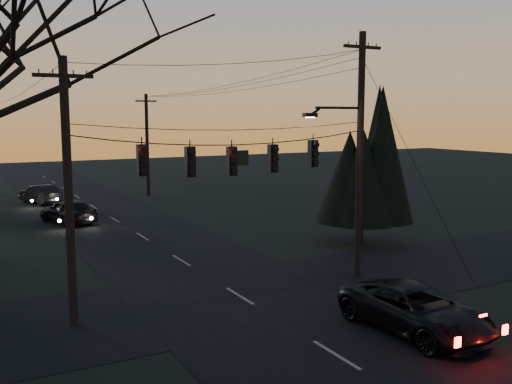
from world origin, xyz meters
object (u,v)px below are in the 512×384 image
utility_pole_far_r (148,195)px  suv_near (415,310)px  utility_pole_right (357,277)px  evergreen_right (361,159)px  sedan_oncoming_b (40,194)px  utility_pole_left (74,324)px  sedan_oncoming_a (68,211)px

utility_pole_far_r → suv_near: (-2.30, -33.75, 0.72)m
utility_pole_right → evergreen_right: (4.02, 4.87, 4.48)m
suv_near → utility_pole_far_r: bearing=83.0°
utility_pole_right → sedan_oncoming_b: bearing=107.5°
utility_pole_left → sedan_oncoming_a: (3.14, 18.12, 0.78)m
evergreen_right → sedan_oncoming_a: evergreen_right is taller
utility_pole_left → suv_near: bearing=-32.0°
utility_pole_left → sedan_oncoming_b: utility_pole_left is taller
evergreen_right → sedan_oncoming_a: size_ratio=1.71×
utility_pole_right → sedan_oncoming_b: utility_pole_right is taller
utility_pole_right → sedan_oncoming_a: bearing=114.8°
utility_pole_far_r → suv_near: utility_pole_far_r is taller
evergreen_right → sedan_oncoming_b: (-12.72, 22.76, -3.77)m
utility_pole_right → evergreen_right: bearing=50.5°
evergreen_right → sedan_oncoming_a: 18.50m
suv_near → sedan_oncoming_b: size_ratio=1.20×
utility_pole_far_r → sedan_oncoming_a: size_ratio=1.87×
utility_pole_far_r → evergreen_right: evergreen_right is taller
suv_near → sedan_oncoming_a: size_ratio=1.13×
evergreen_right → utility_pole_left: bearing=-162.6°
utility_pole_left → suv_near: (9.20, -5.75, 0.72)m
suv_near → sedan_oncoming_b: (-6.40, 33.38, -0.01)m
sedan_oncoming_a → sedan_oncoming_b: (-0.34, 9.51, -0.06)m
utility_pole_left → sedan_oncoming_a: utility_pole_left is taller
suv_near → sedan_oncoming_b: 33.99m
utility_pole_right → sedan_oncoming_a: utility_pole_right is taller
utility_pole_right → evergreen_right: 7.74m
utility_pole_far_r → sedan_oncoming_a: (-8.36, -9.88, 0.78)m
evergreen_right → suv_near: size_ratio=1.51×
utility_pole_right → evergreen_right: size_ratio=1.29×
utility_pole_right → sedan_oncoming_b: size_ratio=2.32×
sedan_oncoming_a → sedan_oncoming_b: size_ratio=1.06×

